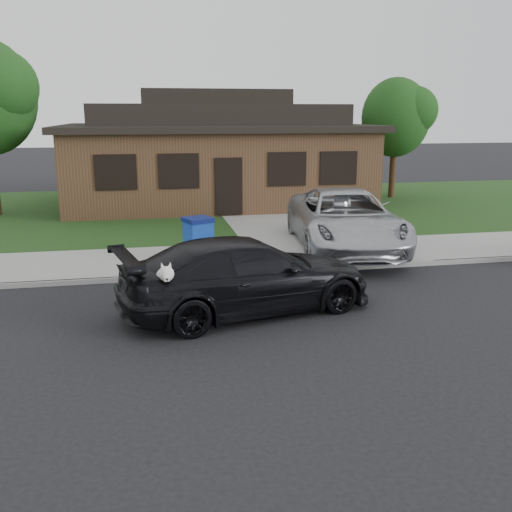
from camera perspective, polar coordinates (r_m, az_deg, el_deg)
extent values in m
plane|color=black|center=(10.47, -15.71, -8.03)|extent=(120.00, 120.00, 0.00)
cube|color=gray|center=(15.20, -14.37, -0.78)|extent=(60.00, 3.00, 0.12)
cube|color=gray|center=(13.76, -14.68, -2.36)|extent=(60.00, 0.12, 0.12)
cube|color=#193814|center=(23.02, -13.39, 4.27)|extent=(60.00, 13.00, 0.13)
cube|color=gray|center=(20.68, 3.19, 3.56)|extent=(4.50, 13.00, 0.14)
imported|color=black|center=(11.25, -0.90, -1.95)|extent=(5.43, 3.20, 1.48)
ellipsoid|color=white|center=(10.11, -8.98, -1.97)|extent=(0.34, 0.40, 0.30)
sphere|color=white|center=(9.86, -8.95, -1.78)|extent=(0.26, 0.26, 0.26)
cube|color=white|center=(9.75, -8.91, -2.23)|extent=(0.09, 0.12, 0.08)
sphere|color=black|center=(9.69, -8.89, -2.33)|extent=(0.04, 0.04, 0.04)
cone|color=white|center=(9.87, -9.37, -0.96)|extent=(0.11, 0.11, 0.14)
cone|color=white|center=(9.87, -8.61, -0.93)|extent=(0.11, 0.11, 0.14)
imported|color=#B8BAC0|center=(16.20, 8.90, 3.63)|extent=(3.44, 6.15, 1.62)
cube|color=#0E369A|center=(14.93, -5.78, 1.54)|extent=(0.79, 0.79, 1.00)
cube|color=#06114F|center=(14.82, -5.84, 3.63)|extent=(0.86, 0.86, 0.11)
cylinder|color=black|center=(14.72, -6.49, -0.36)|extent=(0.11, 0.16, 0.16)
cylinder|color=black|center=(14.76, -4.77, -0.27)|extent=(0.11, 0.16, 0.16)
cube|color=#422B1C|center=(24.98, -4.14, 8.98)|extent=(12.00, 8.00, 3.00)
cube|color=black|center=(24.88, -4.20, 12.71)|extent=(12.60, 8.60, 0.25)
cube|color=black|center=(24.88, -4.23, 13.92)|extent=(10.00, 6.50, 0.80)
cube|color=black|center=(24.88, -4.26, 15.53)|extent=(6.00, 3.50, 0.60)
cube|color=black|center=(21.05, -2.75, 6.95)|extent=(1.00, 0.06, 2.10)
cube|color=black|center=(20.79, -13.85, 8.13)|extent=(1.30, 0.05, 1.10)
cube|color=black|center=(20.80, -7.73, 8.41)|extent=(1.30, 0.05, 1.10)
cube|color=black|center=(21.42, 3.13, 8.68)|extent=(1.30, 0.05, 1.10)
cube|color=black|center=(21.99, 8.25, 8.70)|extent=(1.30, 0.05, 1.10)
sphere|color=#26591E|center=(22.67, -24.08, 15.25)|extent=(2.52, 2.52, 2.52)
cylinder|color=#332114|center=(26.73, 13.47, 7.92)|extent=(0.28, 0.28, 2.03)
ellipsoid|color=#143811|center=(26.59, 13.79, 13.30)|extent=(3.00, 3.00, 3.45)
sphere|color=#26591E|center=(26.44, 15.46, 13.85)|extent=(2.10, 2.10, 2.10)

